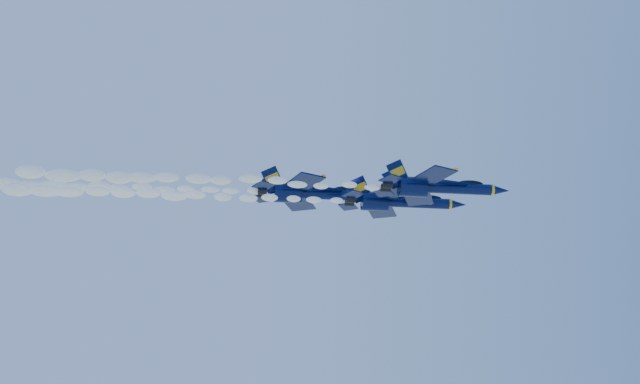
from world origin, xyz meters
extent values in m
cylinder|color=#060D37|center=(17.14, -13.60, 150.53)|extent=(7.90, 1.32, 1.32)
ellipsoid|color=#060D37|center=(11.61, -13.60, 150.48)|extent=(1.37, 2.37, 5.62)
cone|color=#060D37|center=(22.23, -13.60, 150.53)|extent=(2.28, 1.32, 1.32)
cylinder|color=gold|center=(21.18, -13.60, 150.53)|extent=(0.31, 1.37, 1.37)
ellipsoid|color=black|center=(18.63, -13.60, 151.19)|extent=(3.16, 1.03, 0.87)
cube|color=gold|center=(18.63, -13.60, 150.92)|extent=(3.69, 0.88, 0.16)
cube|color=#060D37|center=(13.19, -17.11, 150.53)|extent=(4.71, 5.58, 0.16)
cube|color=#060D37|center=(13.19, -10.09, 150.53)|extent=(4.71, 5.58, 0.16)
cube|color=gold|center=(14.42, -17.11, 150.62)|extent=(2.12, 4.40, 0.09)
cube|color=gold|center=(14.42, -10.09, 150.62)|extent=(2.12, 4.40, 0.09)
cube|color=#060D37|center=(9.68, -14.52, 151.84)|extent=(2.86, 0.90, 3.08)
cube|color=#060D37|center=(9.68, -12.68, 151.84)|extent=(2.86, 0.90, 3.08)
cylinder|color=black|center=(8.54, -14.17, 150.44)|extent=(1.05, 0.97, 0.97)
cylinder|color=black|center=(8.54, -13.03, 150.44)|extent=(1.05, 0.97, 0.97)
cube|color=gold|center=(14.51, -13.60, 151.21)|extent=(9.66, 0.31, 0.07)
ellipsoid|color=white|center=(-12.60, -13.60, 150.23)|extent=(41.39, 1.59, 1.43)
cylinder|color=#060D37|center=(14.21, -6.02, 151.46)|extent=(8.06, 1.34, 1.34)
ellipsoid|color=#060D37|center=(8.57, -6.02, 151.41)|extent=(1.40, 2.42, 5.73)
cone|color=#060D37|center=(19.40, -6.02, 151.46)|extent=(2.33, 1.34, 1.34)
cylinder|color=gold|center=(18.33, -6.02, 151.46)|extent=(0.31, 1.40, 1.40)
ellipsoid|color=black|center=(15.73, -6.02, 152.13)|extent=(3.22, 1.05, 0.89)
cube|color=gold|center=(15.73, -6.02, 151.86)|extent=(3.76, 0.90, 0.16)
cube|color=#060D37|center=(10.18, -9.61, 151.46)|extent=(4.80, 5.69, 0.16)
cube|color=#060D37|center=(10.18, -2.44, 151.46)|extent=(4.80, 5.69, 0.16)
cube|color=gold|center=(11.43, -9.61, 151.55)|extent=(2.16, 4.49, 0.09)
cube|color=gold|center=(11.43, -2.44, 151.55)|extent=(2.16, 4.49, 0.09)
cube|color=#060D37|center=(6.60, -6.96, 152.80)|extent=(2.92, 0.92, 3.14)
cube|color=#060D37|center=(6.60, -5.08, 152.80)|extent=(2.92, 0.92, 3.14)
cylinder|color=black|center=(5.43, -6.61, 151.37)|extent=(1.07, 0.98, 0.98)
cylinder|color=black|center=(5.43, -5.44, 151.37)|extent=(1.07, 0.98, 0.98)
cube|color=gold|center=(11.52, -6.02, 152.16)|extent=(9.85, 0.31, 0.07)
ellipsoid|color=white|center=(-15.71, -6.02, 151.16)|extent=(41.39, 1.62, 1.46)
cylinder|color=#060D37|center=(4.57, 2.51, 155.50)|extent=(9.17, 1.53, 1.53)
ellipsoid|color=#060D37|center=(-1.85, 2.51, 155.45)|extent=(1.59, 2.75, 6.52)
cone|color=#060D37|center=(10.48, 2.51, 155.50)|extent=(2.65, 1.53, 1.53)
cylinder|color=gold|center=(9.26, 2.51, 155.50)|extent=(0.36, 1.59, 1.59)
ellipsoid|color=black|center=(6.30, 2.51, 156.26)|extent=(3.67, 1.19, 1.01)
cube|color=gold|center=(6.30, 2.51, 155.96)|extent=(4.28, 1.02, 0.18)
cube|color=#060D37|center=(-0.02, -1.56, 155.50)|extent=(5.46, 6.48, 0.18)
cube|color=#060D37|center=(-0.02, 6.59, 155.50)|extent=(5.46, 6.48, 0.18)
cube|color=gold|center=(1.41, -1.56, 155.60)|extent=(2.46, 5.10, 0.10)
cube|color=gold|center=(1.41, 6.59, 155.60)|extent=(2.46, 5.10, 0.10)
cube|color=#060D37|center=(-4.09, 1.44, 157.03)|extent=(3.32, 1.05, 3.57)
cube|color=#060D37|center=(-4.09, 3.58, 157.03)|extent=(3.32, 1.05, 3.57)
cylinder|color=black|center=(-5.42, 1.85, 155.40)|extent=(1.22, 1.12, 1.12)
cylinder|color=black|center=(-5.42, 3.18, 155.40)|extent=(1.22, 1.12, 1.12)
cube|color=gold|center=(1.51, 2.51, 156.29)|extent=(11.21, 0.36, 0.08)
ellipsoid|color=white|center=(-26.62, 2.51, 155.19)|extent=(41.39, 1.84, 1.66)
camera|label=1|loc=(-8.06, -88.85, 119.27)|focal=40.00mm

